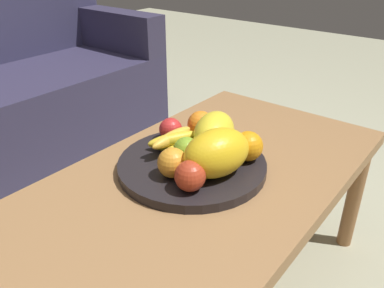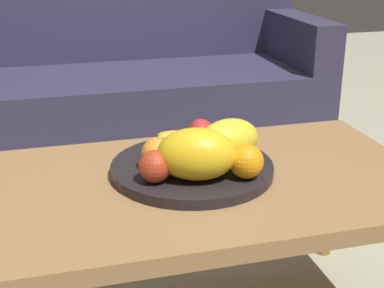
{
  "view_description": "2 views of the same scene",
  "coord_description": "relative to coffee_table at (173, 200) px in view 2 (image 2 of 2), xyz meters",
  "views": [
    {
      "loc": [
        -0.64,
        -0.51,
        0.99
      ],
      "look_at": [
        0.06,
        0.04,
        0.52
      ],
      "focal_mm": 36.74,
      "sensor_mm": 36.0,
      "label": 1
    },
    {
      "loc": [
        -0.26,
        -1.14,
        0.99
      ],
      "look_at": [
        0.06,
        0.04,
        0.52
      ],
      "focal_mm": 51.74,
      "sensor_mm": 36.0,
      "label": 2
    }
  ],
  "objects": [
    {
      "name": "orange_front",
      "position": [
        0.19,
        0.11,
        0.11
      ],
      "size": [
        0.08,
        0.08,
        0.08
      ],
      "primitive_type": "sphere",
      "color": "orange",
      "rests_on": "fruit_bowl"
    },
    {
      "name": "orange_left",
      "position": [
        -0.03,
        0.03,
        0.11
      ],
      "size": [
        0.07,
        0.07,
        0.07
      ],
      "primitive_type": "sphere",
      "color": "orange",
      "rests_on": "fruit_bowl"
    },
    {
      "name": "apple_right",
      "position": [
        0.11,
        0.16,
        0.1
      ],
      "size": [
        0.07,
        0.07,
        0.07
      ],
      "primitive_type": "sphere",
      "color": "red",
      "rests_on": "fruit_bowl"
    },
    {
      "name": "melon_large_front",
      "position": [
        0.14,
        0.03,
        0.12
      ],
      "size": [
        0.19,
        0.16,
        0.11
      ],
      "primitive_type": "ellipsoid",
      "rotation": [
        0.0,
        0.0,
        0.36
      ],
      "color": "yellow",
      "rests_on": "fruit_bowl"
    },
    {
      "name": "orange_right",
      "position": [
        0.15,
        -0.07,
        0.11
      ],
      "size": [
        0.08,
        0.08,
        0.08
      ],
      "primitive_type": "sphere",
      "color": "orange",
      "rests_on": "fruit_bowl"
    },
    {
      "name": "melon_smaller_beside",
      "position": [
        0.04,
        -0.05,
        0.13
      ],
      "size": [
        0.2,
        0.16,
        0.12
      ],
      "primitive_type": "ellipsoid",
      "rotation": [
        0.0,
        0.0,
        -0.29
      ],
      "color": "yellow",
      "rests_on": "fruit_bowl"
    },
    {
      "name": "fruit_bowl",
      "position": [
        0.06,
        0.04,
        0.06
      ],
      "size": [
        0.39,
        0.39,
        0.03
      ],
      "primitive_type": "cylinder",
      "color": "black",
      "rests_on": "coffee_table"
    },
    {
      "name": "couch",
      "position": [
        0.13,
        1.35,
        -0.09
      ],
      "size": [
        1.7,
        0.7,
        0.9
      ],
      "color": "#312D48",
      "rests_on": "ground_plane"
    },
    {
      "name": "apple_left",
      "position": [
        0.04,
        0.05,
        0.11
      ],
      "size": [
        0.07,
        0.07,
        0.07
      ],
      "primitive_type": "sphere",
      "color": "#7FAB2A",
      "rests_on": "fruit_bowl"
    },
    {
      "name": "coffee_table",
      "position": [
        0.0,
        0.0,
        0.0
      ],
      "size": [
        1.21,
        0.61,
        0.44
      ],
      "color": "#996D43",
      "rests_on": "ground_plane"
    },
    {
      "name": "banana_bunch",
      "position": [
        0.06,
        0.1,
        0.1
      ],
      "size": [
        0.16,
        0.15,
        0.06
      ],
      "color": "yellow",
      "rests_on": "fruit_bowl"
    },
    {
      "name": "apple_front",
      "position": [
        -0.05,
        -0.04,
        0.11
      ],
      "size": [
        0.07,
        0.07,
        0.07
      ],
      "primitive_type": "sphere",
      "color": "#B5381F",
      "rests_on": "fruit_bowl"
    }
  ]
}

